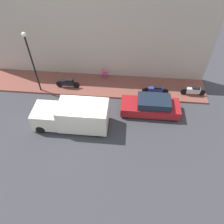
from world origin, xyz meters
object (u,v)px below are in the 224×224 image
cafe_chair (104,73)px  streetlamp (30,56)px  parked_car (151,106)px  delivery_van (72,116)px  motorcycle_blue (155,90)px  scooter_silver (193,91)px  motorcycle_black (68,83)px

cafe_chair → streetlamp: bearing=112.6°
parked_car → delivery_van: 5.86m
delivery_van → parked_car: bearing=-72.0°
delivery_van → motorcycle_blue: bearing=-58.0°
motorcycle_blue → streetlamp: streetlamp is taller
scooter_silver → cafe_chair: (1.60, 7.50, 0.11)m
parked_car → streetlamp: bearing=79.8°
parked_car → cafe_chair: bearing=46.4°
motorcycle_black → motorcycle_blue: bearing=-92.0°
delivery_van → cafe_chair: (5.60, -1.58, -0.35)m
motorcycle_black → motorcycle_blue: 7.32m
delivery_van → streetlamp: size_ratio=1.02×
delivery_van → streetlamp: (3.46, 3.57, 2.41)m
delivery_van → scooter_silver: 9.93m
delivery_van → motorcycle_black: bearing=18.3°
streetlamp → parked_car: bearing=-100.2°
motorcycle_black → streetlamp: streetlamp is taller
motorcycle_blue → cafe_chair: bearing=67.2°
parked_car → scooter_silver: (2.19, -3.51, -0.11)m
scooter_silver → motorcycle_black: 10.40m
parked_car → cafe_chair: parked_car is taller
delivery_van → motorcycle_black: 4.24m
streetlamp → cafe_chair: size_ratio=5.43×
delivery_van → streetlamp: 5.52m
streetlamp → cafe_chair: bearing=-67.4°
parked_car → delivery_van: (-1.81, 5.56, 0.35)m
scooter_silver → motorcycle_blue: 3.10m
streetlamp → cafe_chair: 6.22m
scooter_silver → motorcycle_blue: (-0.26, 3.08, 0.04)m
scooter_silver → cafe_chair: cafe_chair is taller
motorcycle_blue → scooter_silver: bearing=-85.3°
motorcycle_black → streetlamp: bearing=103.6°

